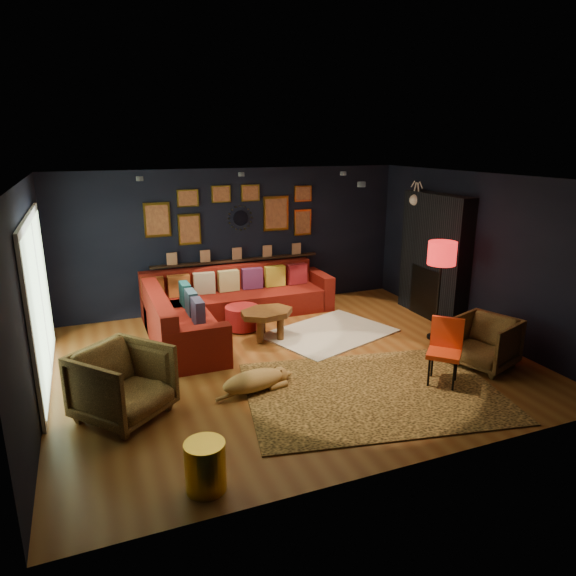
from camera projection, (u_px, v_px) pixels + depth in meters
name	position (u px, v px, depth m)	size (l,w,h in m)	color
floor	(291.00, 360.00, 7.45)	(6.50, 6.50, 0.00)	brown
room_walls	(291.00, 253.00, 7.00)	(6.50, 6.50, 6.50)	black
sectional	(218.00, 308.00, 8.75)	(3.41, 2.69, 0.86)	maroon
ledge	(237.00, 260.00, 9.58)	(3.20, 0.12, 0.04)	black
gallery_wall	(234.00, 213.00, 9.36)	(3.15, 0.04, 1.02)	gold
sunburst_mirror	(240.00, 218.00, 9.44)	(0.47, 0.16, 0.47)	silver
fireplace	(434.00, 261.00, 9.07)	(0.31, 1.60, 2.20)	black
deer_head	(423.00, 199.00, 9.25)	(0.50, 0.28, 0.45)	white
sliding_door	(40.00, 302.00, 6.53)	(0.06, 2.80, 2.20)	white
ceiling_spots	(270.00, 177.00, 7.45)	(3.30, 2.50, 0.06)	black
shag_rug	(330.00, 333.00, 8.47)	(1.95, 1.42, 0.03)	silver
leopard_rug	(372.00, 391.00, 6.51)	(3.15, 2.25, 0.02)	#B78742
coffee_table	(267.00, 316.00, 8.16)	(1.02, 0.84, 0.45)	brown
pouf	(242.00, 317.00, 8.63)	(0.57, 0.57, 0.37)	maroon
armchair_left	(123.00, 380.00, 5.81)	(0.90, 0.84, 0.92)	#A87539
armchair_right	(485.00, 340.00, 7.16)	(0.76, 0.72, 0.79)	#A87539
gold_stool	(205.00, 466.00, 4.64)	(0.38, 0.38, 0.47)	gold
orange_chair	(445.00, 346.00, 6.64)	(0.58, 0.58, 0.87)	black
floor_lamp	(442.00, 258.00, 7.93)	(0.44, 0.44, 1.58)	black
dog	(253.00, 377.00, 6.47)	(1.14, 0.56, 0.36)	tan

